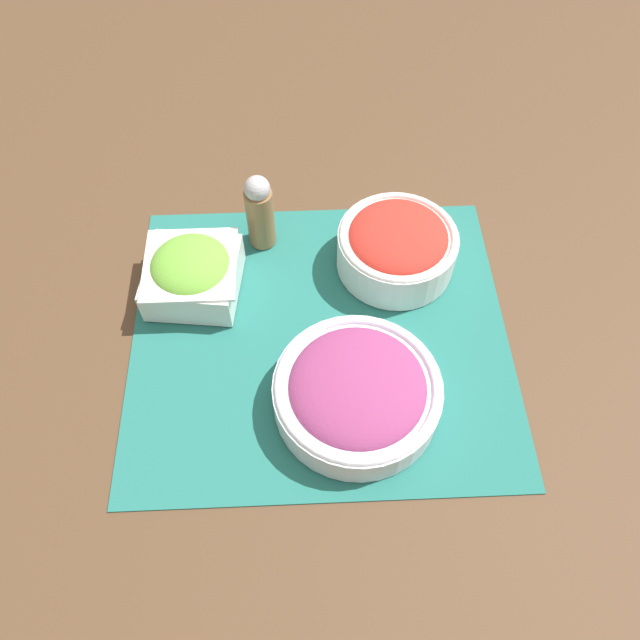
# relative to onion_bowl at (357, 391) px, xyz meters

# --- Properties ---
(ground_plane) EXTENTS (3.00, 3.00, 0.00)m
(ground_plane) POSITION_rel_onion_bowl_xyz_m (-0.04, 0.09, -0.03)
(ground_plane) COLOR #513823
(placemat) EXTENTS (0.46, 0.41, 0.00)m
(placemat) POSITION_rel_onion_bowl_xyz_m (-0.04, 0.09, -0.03)
(placemat) COLOR #236B60
(placemat) RESTS_ON ground_plane
(onion_bowl) EXTENTS (0.19, 0.19, 0.06)m
(onion_bowl) POSITION_rel_onion_bowl_xyz_m (0.00, 0.00, 0.00)
(onion_bowl) COLOR silver
(onion_bowl) RESTS_ON placemat
(lettuce_bowl) EXTENTS (0.12, 0.12, 0.07)m
(lettuce_bowl) POSITION_rel_onion_bowl_xyz_m (-0.19, 0.17, 0.00)
(lettuce_bowl) COLOR white
(lettuce_bowl) RESTS_ON placemat
(tomato_bowl) EXTENTS (0.15, 0.15, 0.07)m
(tomato_bowl) POSITION_rel_onion_bowl_xyz_m (0.07, 0.20, 0.01)
(tomato_bowl) COLOR white
(tomato_bowl) RESTS_ON placemat
(pepper_shaker) EXTENTS (0.04, 0.04, 0.11)m
(pepper_shaker) POSITION_rel_onion_bowl_xyz_m (-0.11, 0.25, 0.03)
(pepper_shaker) COLOR olive
(pepper_shaker) RESTS_ON placemat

